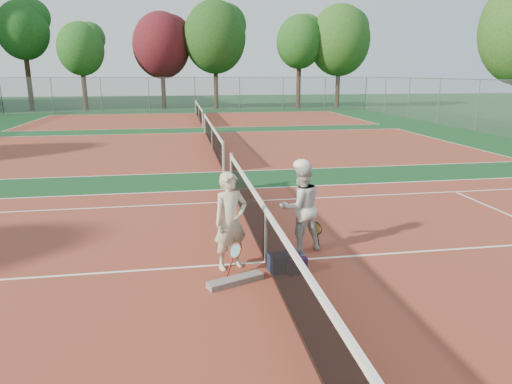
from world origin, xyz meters
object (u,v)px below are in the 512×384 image
at_px(racket_red, 235,258).
at_px(player_b, 301,207).
at_px(sports_bag_purple, 296,265).
at_px(player_a, 230,221).
at_px(racket_black_held, 316,236).
at_px(sports_bag_navy, 280,263).
at_px(net_main, 266,236).
at_px(water_bottle, 303,262).
at_px(racket_spare, 273,266).

bearing_deg(racket_red, player_b, -15.49).
distance_m(racket_red, sports_bag_purple, 1.06).
xyz_separation_m(player_a, sports_bag_purple, (1.09, -0.39, -0.72)).
height_order(racket_black_held, sports_bag_navy, racket_black_held).
xyz_separation_m(player_a, racket_red, (0.05, -0.22, -0.61)).
distance_m(net_main, racket_red, 0.74).
bearing_deg(player_a, racket_red, -99.84).
distance_m(racket_black_held, sports_bag_navy, 1.23).
height_order(racket_red, sports_bag_navy, racket_red).
bearing_deg(player_b, sports_bag_purple, 59.37).
distance_m(player_a, sports_bag_navy, 1.14).
relative_size(player_a, sports_bag_navy, 4.31).
distance_m(player_b, sports_bag_purple, 1.30).
height_order(player_a, player_b, player_b).
distance_m(racket_red, water_bottle, 1.19).
bearing_deg(racket_black_held, sports_bag_navy, 2.73).
bearing_deg(net_main, player_b, 33.48).
bearing_deg(sports_bag_purple, net_main, 129.95).
bearing_deg(sports_bag_purple, racket_black_held, 55.31).
relative_size(racket_black_held, sports_bag_navy, 1.46).
bearing_deg(racket_black_held, water_bottle, 19.86).
bearing_deg(player_a, player_b, 1.96).
height_order(player_a, racket_black_held, player_a).
relative_size(racket_black_held, sports_bag_purple, 1.64).
bearing_deg(water_bottle, net_main, 141.36).
distance_m(sports_bag_navy, sports_bag_purple, 0.27).
bearing_deg(racket_spare, racket_red, 61.27).
xyz_separation_m(racket_spare, sports_bag_purple, (0.36, -0.20, 0.10)).
height_order(player_b, sports_bag_purple, player_b).
bearing_deg(sports_bag_purple, racket_red, 170.56).
xyz_separation_m(player_b, sports_bag_purple, (-0.34, -1.03, -0.72)).
distance_m(net_main, sports_bag_navy, 0.58).
bearing_deg(net_main, water_bottle, -38.64).
bearing_deg(racket_spare, net_main, -17.40).
distance_m(player_b, racket_black_held, 0.66).
distance_m(player_a, racket_red, 0.65).
bearing_deg(racket_black_held, net_main, -19.40).
bearing_deg(net_main, sports_bag_navy, -67.11).
bearing_deg(racket_black_held, sports_bag_purple, 15.00).
relative_size(player_a, racket_black_held, 2.95).
distance_m(racket_red, racket_black_held, 1.84).
xyz_separation_m(player_b, racket_spare, (-0.70, -0.83, -0.82)).
xyz_separation_m(racket_spare, sports_bag_navy, (0.10, -0.10, 0.11)).
distance_m(player_a, racket_black_held, 1.89).
xyz_separation_m(player_a, racket_spare, (0.73, -0.20, -0.82)).
relative_size(racket_red, water_bottle, 1.74).
xyz_separation_m(racket_black_held, sports_bag_navy, (-0.89, -0.83, -0.14)).
xyz_separation_m(player_b, racket_black_held, (0.30, -0.10, -0.58)).
xyz_separation_m(racket_red, sports_bag_navy, (0.79, -0.08, -0.10)).
bearing_deg(sports_bag_purple, racket_spare, 151.20).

